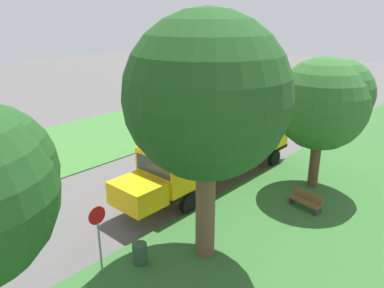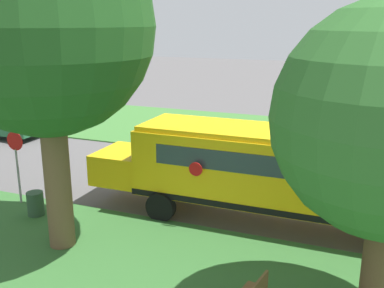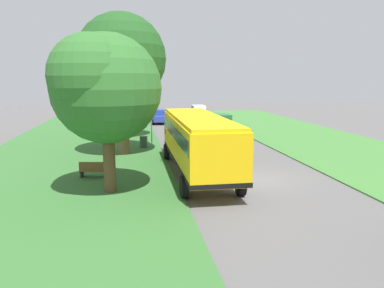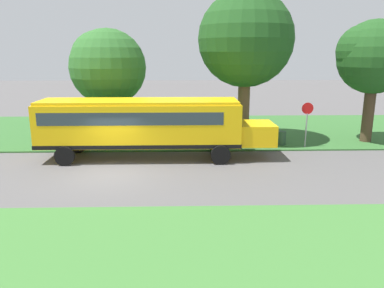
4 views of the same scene
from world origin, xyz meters
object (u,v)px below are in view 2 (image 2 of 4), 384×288
(school_bus, at_px, (288,169))
(oak_tree_roadside_mid, at_px, (46,30))
(car_green_nearest, at_px, (4,123))
(stop_sign, at_px, (17,159))
(trash_bin, at_px, (36,205))

(school_bus, height_order, oak_tree_roadside_mid, oak_tree_roadside_mid)
(school_bus, distance_m, car_green_nearest, 17.95)
(stop_sign, distance_m, trash_bin, 1.92)
(school_bus, xyz_separation_m, car_green_nearest, (5.54, 17.04, -1.05))
(car_green_nearest, bearing_deg, stop_sign, -133.62)
(school_bus, distance_m, oak_tree_roadside_mid, 8.26)
(oak_tree_roadside_mid, xyz_separation_m, stop_sign, (2.04, 3.44, -4.54))
(oak_tree_roadside_mid, bearing_deg, trash_bin, 57.83)
(stop_sign, bearing_deg, car_green_nearest, 46.38)
(school_bus, relative_size, oak_tree_roadside_mid, 1.34)
(school_bus, xyz_separation_m, oak_tree_roadside_mid, (-3.91, 5.84, 4.35))
(school_bus, relative_size, car_green_nearest, 2.82)
(oak_tree_roadside_mid, height_order, trash_bin, oak_tree_roadside_mid)
(trash_bin, bearing_deg, stop_sign, 61.87)
(oak_tree_roadside_mid, bearing_deg, school_bus, -56.22)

